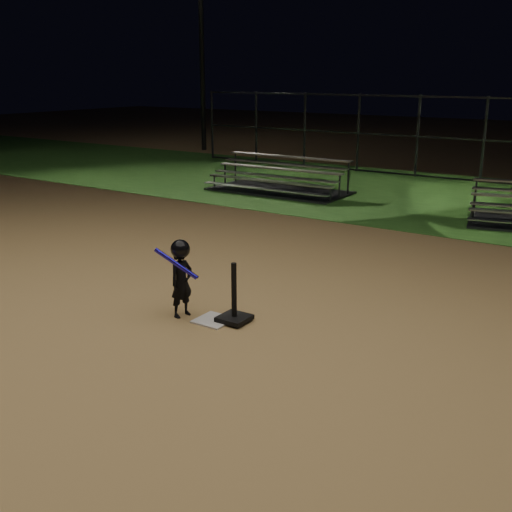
# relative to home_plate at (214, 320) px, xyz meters

# --- Properties ---
(ground) EXTENTS (80.00, 80.00, 0.00)m
(ground) POSITION_rel_home_plate_xyz_m (0.00, 0.00, -0.01)
(ground) COLOR tan
(ground) RESTS_ON ground
(grass_strip) EXTENTS (60.00, 8.00, 0.01)m
(grass_strip) POSITION_rel_home_plate_xyz_m (0.00, 10.00, -0.01)
(grass_strip) COLOR #2C601F
(grass_strip) RESTS_ON ground
(home_plate) EXTENTS (0.45, 0.45, 0.02)m
(home_plate) POSITION_rel_home_plate_xyz_m (0.00, 0.00, 0.00)
(home_plate) COLOR beige
(home_plate) RESTS_ON ground
(batting_tee) EXTENTS (0.38, 0.38, 0.79)m
(batting_tee) POSITION_rel_home_plate_xyz_m (0.24, 0.12, 0.16)
(batting_tee) COLOR black
(batting_tee) RESTS_ON home_plate
(child_batter) EXTENTS (0.52, 0.50, 1.06)m
(child_batter) POSITION_rel_home_plate_xyz_m (-0.47, -0.08, 0.55)
(child_batter) COLOR black
(child_batter) RESTS_ON ground
(bleacher_left) EXTENTS (3.80, 1.89, 0.93)m
(bleacher_left) POSITION_rel_home_plate_xyz_m (-4.17, 8.35, 0.18)
(bleacher_left) COLOR #AEADB2
(bleacher_left) RESTS_ON ground
(backstop_fence) EXTENTS (20.08, 0.08, 2.50)m
(backstop_fence) POSITION_rel_home_plate_xyz_m (0.00, 13.00, 1.24)
(backstop_fence) COLOR #38383D
(backstop_fence) RESTS_ON ground
(light_pole_left) EXTENTS (0.90, 0.53, 8.30)m
(light_pole_left) POSITION_rel_home_plate_xyz_m (-12.00, 14.94, 4.93)
(light_pole_left) COLOR #2D2D30
(light_pole_left) RESTS_ON ground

